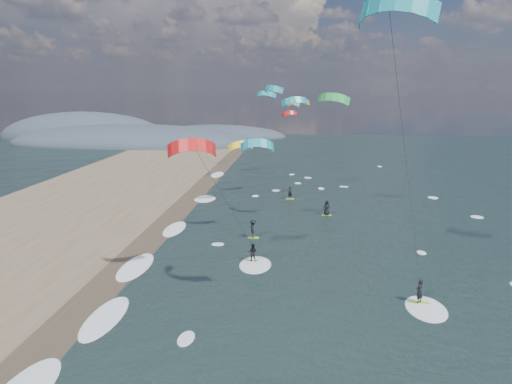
{
  "coord_description": "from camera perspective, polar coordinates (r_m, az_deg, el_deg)",
  "views": [
    {
      "loc": [
        2.01,
        -22.11,
        14.26
      ],
      "look_at": [
        -1.0,
        12.0,
        7.0
      ],
      "focal_mm": 35.0,
      "sensor_mm": 36.0,
      "label": 1
    }
  ],
  "objects": [
    {
      "name": "shoreline_surf",
      "position": [
        41.55,
        -13.39,
        -8.44
      ],
      "size": [
        2.4,
        79.4,
        0.11
      ],
      "color": "white",
      "rests_on": "ground"
    },
    {
      "name": "bg_kite_field",
      "position": [
        76.42,
        3.32,
        9.97
      ],
      "size": [
        12.84,
        68.87,
        7.83
      ],
      "color": "orange",
      "rests_on": "ground"
    },
    {
      "name": "kitesurfer_near_b",
      "position": [
        36.29,
        -4.59,
        0.39
      ],
      "size": [
        6.87,
        8.48,
        11.64
      ],
      "color": "#A7E027",
      "rests_on": "ground"
    },
    {
      "name": "far_kitesurfers",
      "position": [
        52.89,
        3.21,
        -2.71
      ],
      "size": [
        8.58,
        18.19,
        1.79
      ],
      "color": "#A7E027",
      "rests_on": "ground"
    },
    {
      "name": "coastal_hills",
      "position": [
        138.89,
        -14.77,
        5.69
      ],
      "size": [
        80.0,
        41.0,
        15.0
      ],
      "color": "#3D4756",
      "rests_on": "ground"
    },
    {
      "name": "kitesurfer_near_a",
      "position": [
        27.59,
        15.87,
        12.31
      ],
      "size": [
        7.79,
        9.13,
        19.18
      ],
      "color": "#A7E027",
      "rests_on": "ground"
    },
    {
      "name": "ground",
      "position": [
        26.39,
        -0.14,
        -20.75
      ],
      "size": [
        260.0,
        260.0,
        0.0
      ],
      "primitive_type": "plane",
      "color": "black",
      "rests_on": "ground"
    },
    {
      "name": "wet_sand_strip",
      "position": [
        37.82,
        -17.43,
        -10.75
      ],
      "size": [
        3.0,
        240.0,
        0.0
      ],
      "primitive_type": "cube",
      "color": "#382D23",
      "rests_on": "ground"
    }
  ]
}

